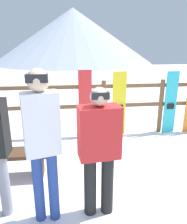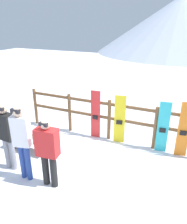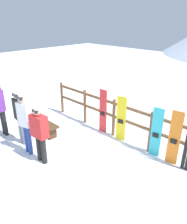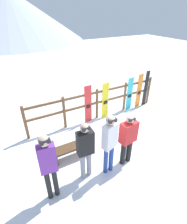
# 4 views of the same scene
# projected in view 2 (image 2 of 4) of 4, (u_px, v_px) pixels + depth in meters

# --- Properties ---
(ground_plane) EXTENTS (40.00, 40.00, 0.00)m
(ground_plane) POSITION_uv_depth(u_px,v_px,m) (78.00, 178.00, 5.04)
(ground_plane) COLOR white
(mountain_backdrop) EXTENTS (18.00, 18.00, 6.00)m
(mountain_backdrop) POSITION_uv_depth(u_px,v_px,m) (179.00, 25.00, 24.08)
(mountain_backdrop) COLOR #B2BCD1
(mountain_backdrop) RESTS_ON ground
(fence) EXTENTS (5.48, 0.10, 1.26)m
(fence) POSITION_uv_depth(u_px,v_px,m) (109.00, 116.00, 6.43)
(fence) COLOR brown
(fence) RESTS_ON ground
(bench) EXTENTS (1.32, 0.36, 0.43)m
(bench) POSITION_uv_depth(u_px,v_px,m) (29.00, 141.00, 5.96)
(bench) COLOR #4C331E
(bench) RESTS_ON ground
(person_red) EXTENTS (0.49, 0.30, 1.57)m
(person_red) POSITION_uv_depth(u_px,v_px,m) (48.00, 149.00, 4.49)
(person_red) COLOR black
(person_red) RESTS_ON ground
(person_white) EXTENTS (0.41, 0.30, 1.78)m
(person_white) POSITION_uv_depth(u_px,v_px,m) (22.00, 137.00, 4.63)
(person_white) COLOR navy
(person_white) RESTS_ON ground
(person_black) EXTENTS (0.41, 0.25, 1.67)m
(person_black) POSITION_uv_depth(u_px,v_px,m) (6.00, 132.00, 5.01)
(person_black) COLOR gray
(person_black) RESTS_ON ground
(snowboard_red) EXTENTS (0.29, 0.06, 1.50)m
(snowboard_red) POSITION_uv_depth(u_px,v_px,m) (96.00, 115.00, 6.54)
(snowboard_red) COLOR red
(snowboard_red) RESTS_ON ground
(snowboard_yellow) EXTENTS (0.32, 0.10, 1.45)m
(snowboard_yellow) POSITION_uv_depth(u_px,v_px,m) (120.00, 120.00, 6.26)
(snowboard_yellow) COLOR yellow
(snowboard_yellow) RESTS_ON ground
(snowboard_cyan) EXTENTS (0.30, 0.09, 1.44)m
(snowboard_cyan) POSITION_uv_depth(u_px,v_px,m) (163.00, 128.00, 5.81)
(snowboard_cyan) COLOR #2DBFCC
(snowboard_cyan) RESTS_ON ground
(snowboard_orange) EXTENTS (0.30, 0.10, 1.51)m
(snowboard_orange) POSITION_uv_depth(u_px,v_px,m) (184.00, 130.00, 5.60)
(snowboard_orange) COLOR orange
(snowboard_orange) RESTS_ON ground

